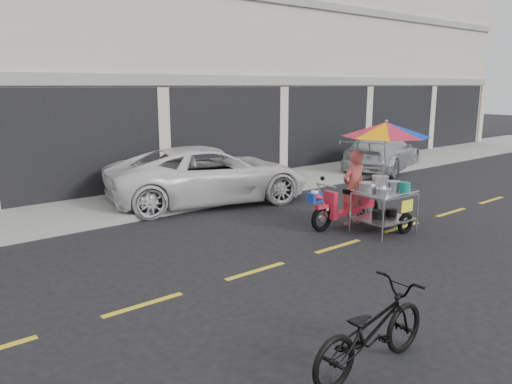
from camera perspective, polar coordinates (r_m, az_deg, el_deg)
ground at (r=9.52m, az=9.36°, el=-6.16°), size 90.00×90.00×0.00m
sidewalk at (r=13.62m, az=-8.25°, el=-0.23°), size 45.00×3.00×0.15m
shophouse_block at (r=19.16m, az=-9.40°, el=15.79°), size 36.00×8.11×10.40m
centerline at (r=9.52m, az=9.36°, el=-6.14°), size 42.00×0.10×0.01m
white_pickup at (r=12.80m, az=-5.34°, el=2.00°), size 5.61×3.58×1.44m
silver_pickup at (r=18.09m, az=14.23°, el=4.38°), size 4.72×3.12×1.27m
near_bicycle at (r=5.54m, az=12.99°, el=-15.09°), size 1.74×0.61×0.92m
food_vendor_rig at (r=10.50m, az=13.25°, el=3.47°), size 2.28×1.92×2.30m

